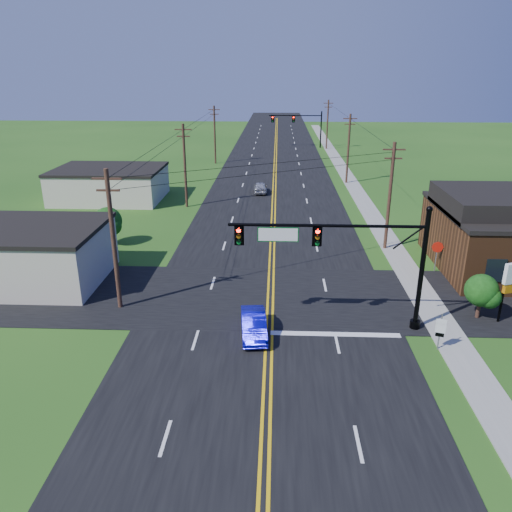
{
  "coord_description": "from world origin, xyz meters",
  "views": [
    {
      "loc": [
        0.49,
        -18.58,
        14.49
      ],
      "look_at": [
        -0.72,
        10.0,
        3.68
      ],
      "focal_mm": 35.0,
      "sensor_mm": 36.0,
      "label": 1
    }
  ],
  "objects_px": {
    "signal_mast_main": "(344,252)",
    "route_sign": "(440,329)",
    "stop_sign": "(437,250)",
    "blue_car": "(254,325)",
    "signal_mast_far": "(298,123)"
  },
  "relations": [
    {
      "from": "signal_mast_main",
      "to": "blue_car",
      "type": "xyz_separation_m",
      "value": [
        -5.05,
        -1.24,
        -4.09
      ]
    },
    {
      "from": "signal_mast_far",
      "to": "stop_sign",
      "type": "relative_size",
      "value": 4.58
    },
    {
      "from": "route_sign",
      "to": "stop_sign",
      "type": "height_order",
      "value": "stop_sign"
    },
    {
      "from": "route_sign",
      "to": "signal_mast_far",
      "type": "bearing_deg",
      "value": 110.52
    },
    {
      "from": "signal_mast_main",
      "to": "signal_mast_far",
      "type": "bearing_deg",
      "value": 89.92
    },
    {
      "from": "signal_mast_main",
      "to": "signal_mast_far",
      "type": "distance_m",
      "value": 72.0
    },
    {
      "from": "signal_mast_far",
      "to": "blue_car",
      "type": "relative_size",
      "value": 2.76
    },
    {
      "from": "signal_mast_main",
      "to": "stop_sign",
      "type": "xyz_separation_m",
      "value": [
        8.21,
        8.98,
        -3.02
      ]
    },
    {
      "from": "blue_car",
      "to": "route_sign",
      "type": "xyz_separation_m",
      "value": [
        10.15,
        -1.18,
        0.62
      ]
    },
    {
      "from": "signal_mast_main",
      "to": "route_sign",
      "type": "xyz_separation_m",
      "value": [
        5.1,
        -2.41,
        -3.48
      ]
    },
    {
      "from": "route_sign",
      "to": "stop_sign",
      "type": "xyz_separation_m",
      "value": [
        3.12,
        11.39,
        0.46
      ]
    },
    {
      "from": "blue_car",
      "to": "signal_mast_main",
      "type": "bearing_deg",
      "value": 7.91
    },
    {
      "from": "signal_mast_main",
      "to": "route_sign",
      "type": "height_order",
      "value": "signal_mast_main"
    },
    {
      "from": "route_sign",
      "to": "blue_car",
      "type": "bearing_deg",
      "value": -169.92
    },
    {
      "from": "blue_car",
      "to": "stop_sign",
      "type": "distance_m",
      "value": 16.78
    }
  ]
}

